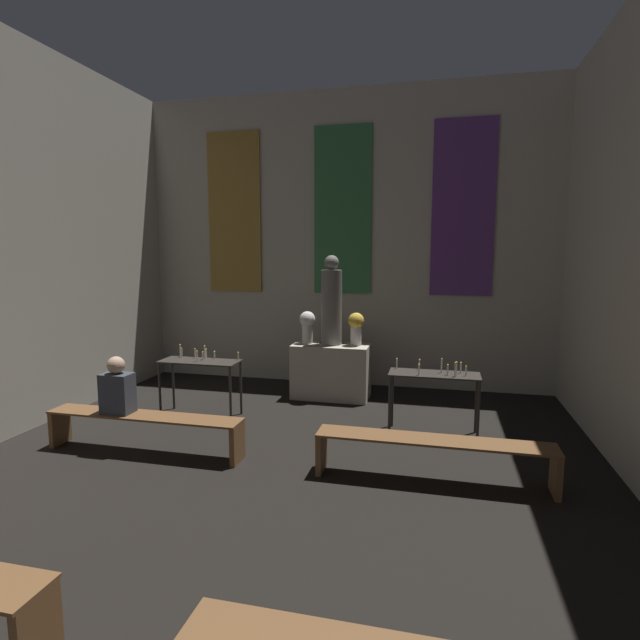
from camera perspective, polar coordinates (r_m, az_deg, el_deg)
The scene contains 10 objects.
wall_back at distance 9.00m, azimuth 2.68°, elevation 9.23°, with size 7.51×0.16×5.18m.
altar at distance 8.26m, azimuth 1.30°, elevation -5.82°, with size 1.25×0.65×0.89m.
statue at distance 8.08m, azimuth 1.32°, elevation 1.88°, with size 0.34×0.34×1.45m.
flower_vase_left at distance 8.22m, azimuth -1.45°, elevation -0.52°, with size 0.26×0.26×0.53m.
flower_vase_right at distance 8.05m, azimuth 4.14°, elevation -0.72°, with size 0.26×0.26×0.53m.
candle_rack_left at distance 7.50m, azimuth -13.55°, elevation -5.43°, with size 1.16×0.44×1.02m.
candle_rack_right at distance 6.70m, azimuth 12.92°, elevation -6.97°, with size 1.16×0.44×1.02m.
pew_back_left at distance 6.41m, azimuth -19.46°, elevation -11.14°, with size 2.43×0.36×0.47m.
pew_back_right at distance 5.45m, azimuth 12.77°, elevation -14.26°, with size 2.43×0.36×0.47m.
person_seated at distance 6.48m, azimuth -22.16°, elevation -7.23°, with size 0.36×0.24×0.69m.
Camera 1 is at (1.69, 2.51, 2.37)m, focal length 28.00 mm.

